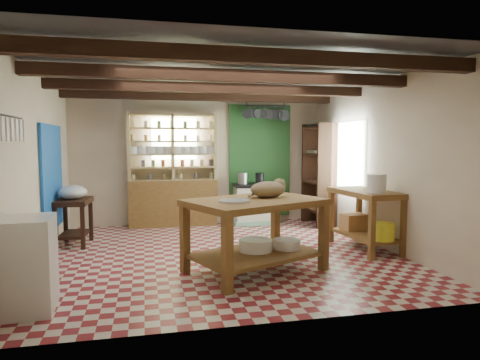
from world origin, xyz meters
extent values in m
cube|color=maroon|center=(0.00, 0.00, -0.01)|extent=(5.00, 5.00, 0.02)
cube|color=#404044|center=(0.00, 0.00, 2.60)|extent=(5.00, 5.00, 0.02)
cube|color=beige|center=(0.00, 2.50, 1.30)|extent=(5.00, 0.04, 2.60)
cube|color=beige|center=(0.00, -2.50, 1.30)|extent=(5.00, 0.04, 2.60)
cube|color=beige|center=(-2.50, 0.00, 1.30)|extent=(0.04, 5.00, 2.60)
cube|color=beige|center=(2.50, 0.00, 1.30)|extent=(0.04, 5.00, 2.60)
cube|color=black|center=(0.00, 0.00, 2.48)|extent=(5.00, 3.80, 0.15)
cube|color=#1756AF|center=(-2.47, 0.90, 1.10)|extent=(0.04, 1.40, 1.60)
cube|color=#1E4D21|center=(1.25, 2.47, 1.25)|extent=(1.30, 0.04, 2.30)
cube|color=#B7CAB3|center=(-0.50, 2.48, 1.70)|extent=(0.90, 0.02, 0.80)
cube|color=#B7CAB3|center=(2.48, 1.00, 1.40)|extent=(0.02, 1.30, 1.20)
cube|color=black|center=(-2.44, -1.20, 1.78)|extent=(0.06, 0.90, 0.28)
cube|color=black|center=(1.25, 2.05, 2.18)|extent=(0.86, 0.12, 0.36)
cube|color=tan|center=(-0.55, 2.31, 1.10)|extent=(1.70, 0.34, 2.20)
cube|color=black|center=(2.28, 1.80, 1.00)|extent=(0.40, 0.86, 2.00)
cube|color=brown|center=(0.26, -0.95, 0.46)|extent=(1.92, 1.64, 0.92)
cube|color=beige|center=(1.07, 2.15, 0.40)|extent=(0.85, 0.59, 0.81)
cube|color=black|center=(-2.20, 1.03, 0.37)|extent=(0.55, 0.76, 0.74)
cube|color=silver|center=(-2.22, -1.70, 0.46)|extent=(0.54, 0.64, 0.91)
cube|color=brown|center=(2.18, -0.22, 0.45)|extent=(0.72, 1.31, 0.91)
ellipsoid|color=#907954|center=(0.47, -0.81, 1.03)|extent=(0.58, 0.55, 0.21)
cylinder|color=#AEADB5|center=(-0.04, -1.13, 0.93)|extent=(0.50, 0.50, 0.02)
cylinder|color=silver|center=(0.29, -0.88, 0.32)|extent=(0.56, 0.56, 0.15)
cylinder|color=silver|center=(0.71, -0.86, 0.31)|extent=(0.47, 0.47, 0.12)
cylinder|color=#AEADB5|center=(0.82, 2.16, 0.92)|extent=(0.20, 0.20, 0.22)
cylinder|color=black|center=(1.17, 2.15, 0.91)|extent=(0.18, 0.18, 0.21)
ellipsoid|color=silver|center=(-2.20, 1.03, 0.85)|extent=(0.47, 0.47, 0.22)
cylinder|color=silver|center=(2.15, -0.58, 1.04)|extent=(0.29, 0.29, 0.27)
cube|color=#AF7746|center=(2.16, 0.08, 0.37)|extent=(0.38, 0.32, 0.25)
cylinder|color=gold|center=(2.21, -0.67, 0.36)|extent=(0.36, 0.36, 0.25)
camera|label=1|loc=(-1.08, -6.09, 1.63)|focal=32.00mm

